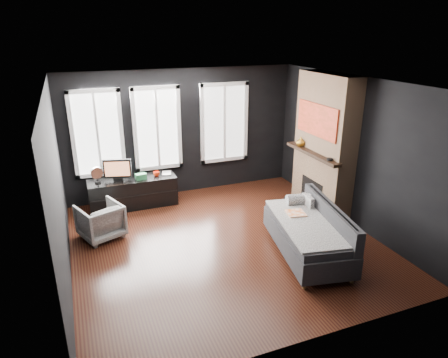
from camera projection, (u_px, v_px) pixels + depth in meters
name	position (u px, v px, depth m)	size (l,w,h in m)	color
floor	(225.00, 242.00, 6.88)	(5.00, 5.00, 0.00)	black
ceiling	(225.00, 83.00, 5.92)	(5.00, 5.00, 0.00)	white
wall_back	(182.00, 133.00, 8.58)	(5.00, 0.02, 2.70)	black
wall_left	(58.00, 190.00, 5.55)	(0.02, 5.00, 2.70)	black
wall_right	(353.00, 152.00, 7.25)	(0.02, 5.00, 2.70)	black
windows	(159.00, 85.00, 8.02)	(4.00, 0.16, 1.76)	white
fireplace	(324.00, 145.00, 7.71)	(0.70, 1.62, 2.70)	#93724C
sofa	(307.00, 230.00, 6.39)	(0.98, 1.97, 0.85)	#252528
stripe_pillow	(308.00, 204.00, 6.89)	(0.07, 0.32, 0.32)	gray
armchair	(100.00, 219.00, 6.94)	(0.67, 0.63, 0.69)	silver
media_console	(133.00, 192.00, 8.19)	(1.75, 0.55, 0.60)	black
monitor	(117.00, 169.00, 7.91)	(0.56, 0.12, 0.50)	black
desk_fan	(97.00, 175.00, 7.80)	(0.24, 0.24, 0.34)	gray
mug	(156.00, 173.00, 8.21)	(0.13, 0.10, 0.13)	red
book	(162.00, 168.00, 8.31)	(0.18, 0.02, 0.25)	tan
storage_box	(141.00, 176.00, 8.04)	(0.21, 0.13, 0.12)	#2A703E
mantel_vase	(301.00, 142.00, 8.02)	(0.18, 0.19, 0.18)	gold
mantel_clock	(330.00, 159.00, 7.18)	(0.11, 0.11, 0.04)	black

